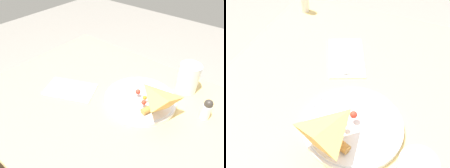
{
  "view_description": "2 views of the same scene",
  "coord_description": "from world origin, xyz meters",
  "views": [
    {
      "loc": [
        -0.43,
        0.46,
        1.33
      ],
      "look_at": [
        -0.04,
        -0.02,
        0.85
      ],
      "focal_mm": 35.0,
      "sensor_mm": 36.0,
      "label": 1
    },
    {
      "loc": [
        -0.54,
        -0.22,
        1.39
      ],
      "look_at": [
        -0.02,
        -0.0,
        0.8
      ],
      "focal_mm": 45.0,
      "sensor_mm": 36.0,
      "label": 2
    }
  ],
  "objects": [
    {
      "name": "dining_table",
      "position": [
        0.0,
        0.0,
        0.64
      ],
      "size": [
        0.92,
        0.76,
        0.77
      ],
      "color": "#DBB770",
      "rests_on": "ground_plane"
    },
    {
      "name": "pepper_shaker",
      "position": [
        -0.34,
        -0.16,
        0.81
      ],
      "size": [
        0.03,
        0.03,
        0.08
      ],
      "color": "silver",
      "rests_on": "dining_table"
    },
    {
      "name": "plate_pizza",
      "position": [
        -0.12,
        -0.09,
        0.78
      ],
      "size": [
        0.27,
        0.27,
        0.05
      ],
      "color": "white",
      "rests_on": "dining_table"
    },
    {
      "name": "napkin_folded",
      "position": [
        0.14,
        0.03,
        0.77
      ],
      "size": [
        0.23,
        0.19,
        0.0
      ],
      "rotation": [
        0.0,
        0.0,
        0.42
      ],
      "color": "white",
      "rests_on": "dining_table"
    },
    {
      "name": "milk_glass",
      "position": [
        -0.22,
        -0.26,
        0.82
      ],
      "size": [
        0.08,
        0.08,
        0.12
      ],
      "color": "white",
      "rests_on": "dining_table"
    },
    {
      "name": "butter_knife",
      "position": [
        0.13,
        0.03,
        0.78
      ],
      "size": [
        0.17,
        0.09,
        0.01
      ],
      "rotation": [
        0.0,
        0.0,
        0.41
      ],
      "color": "#B2B2B7",
      "rests_on": "napkin_folded"
    }
  ]
}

